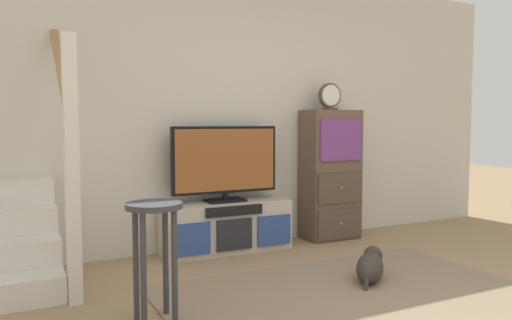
{
  "coord_description": "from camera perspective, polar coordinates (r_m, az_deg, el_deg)",
  "views": [
    {
      "loc": [
        -2.13,
        -2.08,
        1.22
      ],
      "look_at": [
        -0.22,
        1.74,
        0.9
      ],
      "focal_mm": 34.99,
      "sensor_mm": 36.0,
      "label": 1
    }
  ],
  "objects": [
    {
      "name": "bar_stool_near",
      "position": [
        3.09,
        -11.53,
        -8.35
      ],
      "size": [
        0.34,
        0.34,
        0.74
      ],
      "color": "#333338",
      "rests_on": "ground_plane"
    },
    {
      "name": "television",
      "position": [
        4.68,
        -3.54,
        -0.2
      ],
      "size": [
        1.05,
        0.22,
        0.71
      ],
      "color": "black",
      "rests_on": "media_console"
    },
    {
      "name": "dog",
      "position": [
        4.02,
        12.94,
        -11.72
      ],
      "size": [
        0.46,
        0.45,
        0.23
      ],
      "color": "#332D28",
      "rests_on": "ground_plane"
    },
    {
      "name": "desk_clock",
      "position": [
        5.22,
        8.43,
        7.19
      ],
      "size": [
        0.25,
        0.08,
        0.28
      ],
      "color": "#4C3823",
      "rests_on": "side_cabinet"
    },
    {
      "name": "area_rug",
      "position": [
        3.63,
        11.6,
        -15.27
      ],
      "size": [
        2.6,
        1.8,
        0.01
      ],
      "primitive_type": "cube",
      "color": "#847056",
      "rests_on": "ground_plane"
    },
    {
      "name": "media_console",
      "position": [
        4.75,
        -3.39,
        -7.63
      ],
      "size": [
        1.23,
        0.38,
        0.47
      ],
      "color": "#BCB29E",
      "rests_on": "ground_plane"
    },
    {
      "name": "side_cabinet",
      "position": [
        5.27,
        8.51,
        -1.69
      ],
      "size": [
        0.58,
        0.38,
        1.35
      ],
      "color": "brown",
      "rests_on": "ground_plane"
    },
    {
      "name": "back_wall",
      "position": [
        5.02,
        -1.5,
        5.82
      ],
      "size": [
        6.4,
        0.12,
        2.7
      ],
      "primitive_type": "cube",
      "color": "beige",
      "rests_on": "ground_plane"
    }
  ]
}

